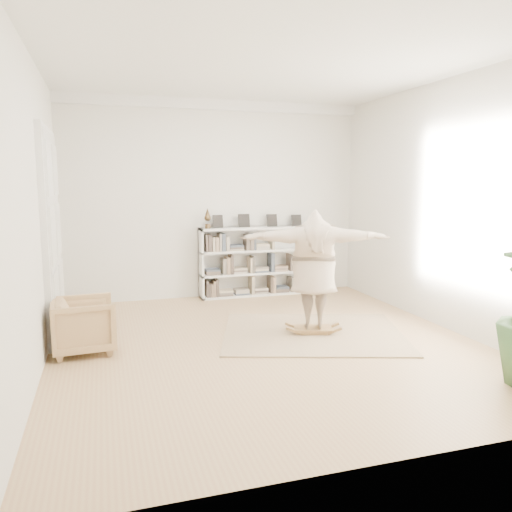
{
  "coord_description": "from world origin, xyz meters",
  "views": [
    {
      "loc": [
        -2.02,
        -6.09,
        2.13
      ],
      "look_at": [
        -0.02,
        0.4,
        1.12
      ],
      "focal_mm": 35.0,
      "sensor_mm": 36.0,
      "label": 1
    }
  ],
  "objects_px": {
    "bookshelf": "(257,262)",
    "rocker_board": "(313,329)",
    "person": "(314,267)",
    "armchair": "(84,325)"
  },
  "relations": [
    {
      "from": "bookshelf",
      "to": "armchair",
      "type": "bearing_deg",
      "value": -141.17
    },
    {
      "from": "rocker_board",
      "to": "person",
      "type": "distance_m",
      "value": 0.9
    },
    {
      "from": "rocker_board",
      "to": "person",
      "type": "relative_size",
      "value": 0.3
    },
    {
      "from": "person",
      "to": "armchair",
      "type": "bearing_deg",
      "value": 14.73
    },
    {
      "from": "armchair",
      "to": "person",
      "type": "xyz_separation_m",
      "value": [
        3.07,
        -0.16,
        0.62
      ]
    },
    {
      "from": "rocker_board",
      "to": "person",
      "type": "xyz_separation_m",
      "value": [
        -0.0,
        0.0,
        0.9
      ]
    },
    {
      "from": "armchair",
      "to": "person",
      "type": "bearing_deg",
      "value": -96.62
    },
    {
      "from": "bookshelf",
      "to": "person",
      "type": "bearing_deg",
      "value": -89.52
    },
    {
      "from": "bookshelf",
      "to": "rocker_board",
      "type": "relative_size",
      "value": 3.64
    },
    {
      "from": "armchair",
      "to": "rocker_board",
      "type": "distance_m",
      "value": 3.08
    }
  ]
}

